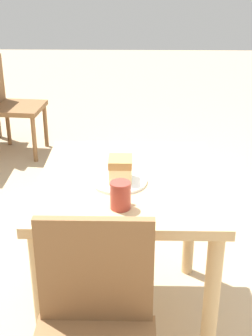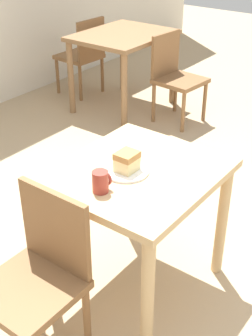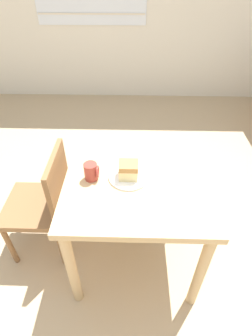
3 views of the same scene
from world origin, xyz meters
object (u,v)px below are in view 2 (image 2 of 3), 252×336
dining_table_near (138,192)px  chair_far_opposite (83,54)px  chair_far_corner (175,75)px  coffee_mug (101,181)px  chair_near_window (39,274)px  cake_slice (127,161)px  dining_table_far (123,46)px  plate (126,171)px

dining_table_near → chair_far_opposite: (2.05, 2.19, -0.16)m
chair_far_corner → coffee_mug: coffee_mug is taller
chair_near_window → cake_slice: bearing=82.9°
chair_near_window → cake_slice: 0.66m
dining_table_far → chair_far_corner: bearing=-85.6°
dining_table_far → coffee_mug: bearing=-144.9°
plate → cake_slice: bearing=-94.4°
chair_near_window → chair_far_corner: size_ratio=1.00×
chair_near_window → cake_slice: cake_slice is taller
dining_table_near → plate: size_ratio=3.62×
dining_table_far → plate: 2.59m
cake_slice → plate: bearing=85.6°
dining_table_near → coffee_mug: 0.31m
dining_table_near → cake_slice: (-0.05, 0.03, 0.19)m
chair_far_corner → chair_near_window: bearing=-155.4°
chair_far_opposite → cake_slice: size_ratio=7.79×
chair_far_opposite → plate: bearing=48.0°
chair_far_corner → plate: bearing=-149.4°
chair_far_corner → cake_slice: size_ratio=7.79×
dining_table_far → plate: (-2.06, -1.57, 0.10)m
coffee_mug → chair_far_opposite: bearing=43.1°
chair_far_opposite → cake_slice: cake_slice is taller
dining_table_near → coffee_mug: size_ratio=7.96×
dining_table_far → chair_far_corner: (0.04, -0.58, -0.19)m
dining_table_near → chair_near_window: 0.64m
dining_table_near → chair_near_window: bearing=170.8°
dining_table_far → plate: dining_table_far is taller
chair_far_opposite → plate: chair_far_opposite is taller
chair_far_opposite → plate: size_ratio=3.63×
dining_table_far → chair_near_window: 3.03m
plate → cake_slice: size_ratio=2.14×
dining_table_near → chair_far_corner: 2.30m
coffee_mug → plate: bearing=3.8°
chair_near_window → coffee_mug: bearing=77.8°
plate → cake_slice: 0.06m
chair_far_corner → cake_slice: 2.35m
dining_table_near → chair_far_corner: bearing=26.7°
dining_table_near → cake_slice: cake_slice is taller
chair_near_window → plate: (0.56, -0.06, 0.29)m
coffee_mug → chair_far_corner: bearing=23.7°
cake_slice → chair_far_opposite: bearing=45.7°
coffee_mug → dining_table_far: bearing=35.1°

